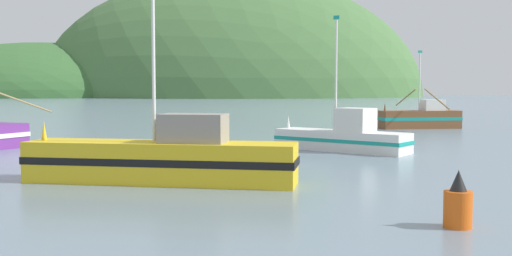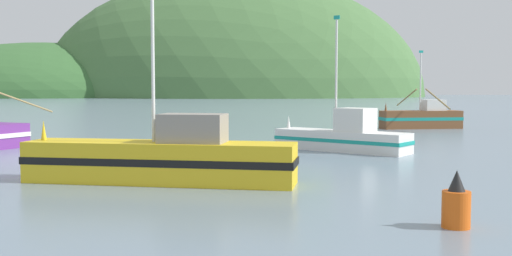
# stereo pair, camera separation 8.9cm
# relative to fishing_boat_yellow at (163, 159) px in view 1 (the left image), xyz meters

# --- Properties ---
(hill_mid_left) EXTENTS (117.62, 94.09, 88.01)m
(hill_mid_left) POSITION_rel_fishing_boat_yellow_xyz_m (-30.75, 213.31, -0.84)
(hill_mid_left) COLOR #386633
(hill_mid_left) RESTS_ON ground
(hill_far_right) EXTENTS (159.16, 127.33, 100.42)m
(hill_far_right) POSITION_rel_fishing_boat_yellow_xyz_m (-23.59, 224.40, -0.84)
(hill_far_right) COLOR #47703D
(hill_far_right) RESTS_ON ground
(hill_far_center) EXTENTS (120.08, 96.06, 43.24)m
(hill_far_center) POSITION_rel_fishing_boat_yellow_xyz_m (-97.61, 208.91, -0.84)
(hill_far_center) COLOR #386633
(hill_far_center) RESTS_ON ground
(fishing_boat_yellow) EXTENTS (9.67, 2.77, 7.21)m
(fishing_boat_yellow) POSITION_rel_fishing_boat_yellow_xyz_m (0.00, 0.00, 0.00)
(fishing_boat_yellow) COLOR gold
(fishing_boat_yellow) RESTS_ON ground
(fishing_boat_brown) EXTENTS (6.84, 9.65, 6.36)m
(fishing_boat_brown) POSITION_rel_fishing_boat_yellow_xyz_m (14.80, 28.50, 0.03)
(fishing_boat_brown) COLOR brown
(fishing_boat_brown) RESTS_ON ground
(fishing_boat_white) EXTENTS (7.14, 5.67, 7.09)m
(fishing_boat_white) POSITION_rel_fishing_boat_yellow_xyz_m (7.05, 10.83, -0.10)
(fishing_boat_white) COLOR white
(fishing_boat_white) RESTS_ON ground
(channel_buoy) EXTENTS (0.66, 0.66, 1.37)m
(channel_buoy) POSITION_rel_fishing_boat_yellow_xyz_m (8.41, -5.89, -0.29)
(channel_buoy) COLOR #E55914
(channel_buoy) RESTS_ON ground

